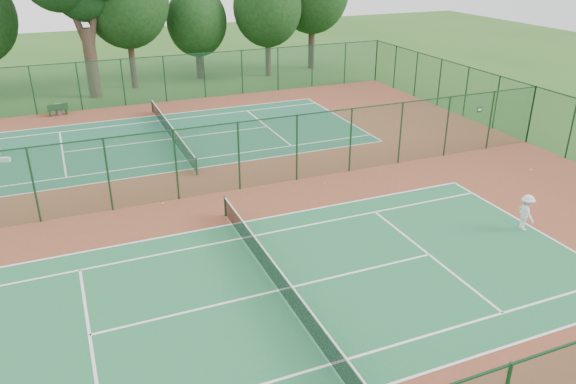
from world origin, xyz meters
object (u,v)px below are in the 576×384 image
(player_near, at_px, (526,213))
(kit_bag, at_px, (3,160))
(bench, at_px, (58,109))
(trash_bin, at_px, (58,109))

(player_near, distance_m, kit_bag, 27.21)
(player_near, bearing_deg, bench, 45.29)
(bench, height_order, kit_bag, bench)
(player_near, relative_size, kit_bag, 2.29)
(player_near, xyz_separation_m, trash_bin, (-17.63, 26.16, -0.42))
(player_near, height_order, trash_bin, player_near)
(kit_bag, bearing_deg, player_near, -21.12)
(bench, relative_size, kit_bag, 2.05)
(player_near, distance_m, bench, 31.42)
(player_near, bearing_deg, kit_bag, 61.23)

